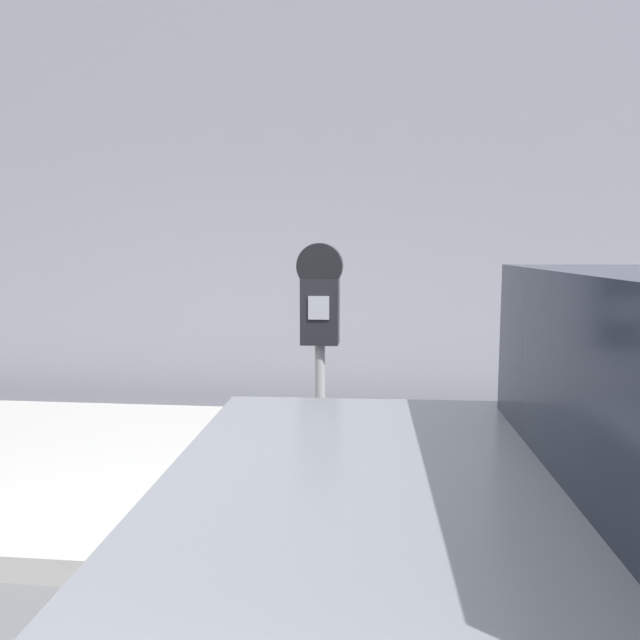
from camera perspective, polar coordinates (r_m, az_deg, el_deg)
sidewalk at (r=4.32m, az=-3.34°, el=-13.71°), size 24.00×2.80×0.13m
building_facade at (r=6.26m, az=-0.38°, el=23.65°), size 24.00×0.30×6.79m
parking_meter at (r=3.03m, az=-0.00°, el=-0.05°), size 0.22×0.12×1.46m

